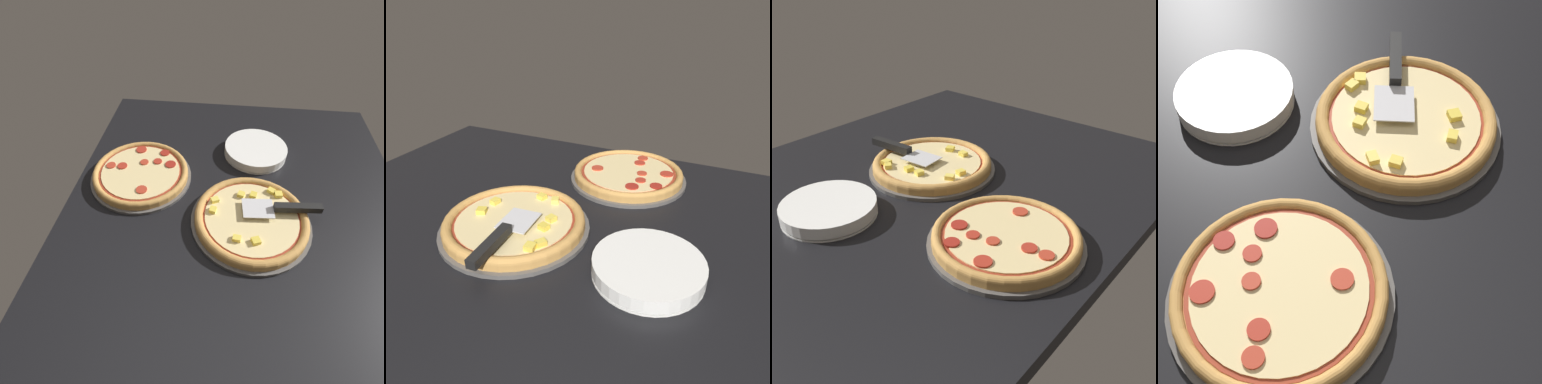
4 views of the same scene
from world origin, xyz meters
The scene contains 7 objects.
ground_plane centered at (0.00, 0.00, -1.80)cm, with size 125.91×104.87×3.60cm, color black.
pizza_pan_front centered at (-3.06, -4.15, 0.50)cm, with size 34.65×34.65×1.00cm, color #565451.
pizza_front centered at (-3.03, -4.14, 2.27)cm, with size 32.57×32.57×3.07cm.
pizza_pan_back centered at (12.44, 31.71, 0.50)cm, with size 33.29×33.29×1.00cm, color #565451.
pizza_back centered at (12.47, 31.71, 2.30)cm, with size 31.29×31.29×2.58cm.
serving_spatula centered at (-0.01, -14.67, 4.89)cm, with size 7.89×22.58×2.00cm.
plate_stack centered at (29.14, -6.43, 1.75)cm, with size 22.04×22.04×3.50cm.
Camera 1 is at (-58.41, 6.53, 69.14)cm, focal length 28.00 mm.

